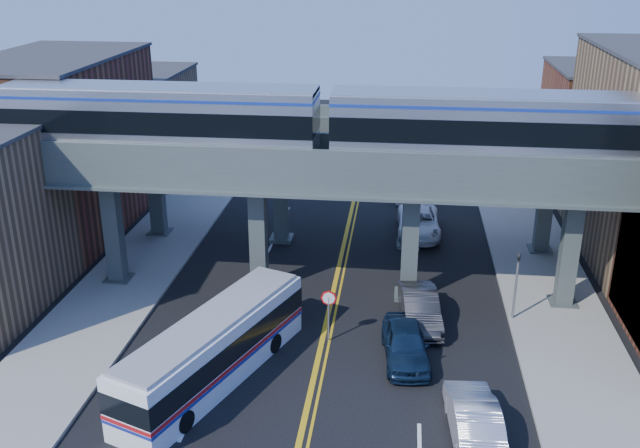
{
  "coord_description": "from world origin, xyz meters",
  "views": [
    {
      "loc": [
        3.38,
        -26.31,
        17.38
      ],
      "look_at": [
        -0.47,
        6.05,
        4.71
      ],
      "focal_mm": 40.0,
      "sensor_mm": 36.0,
      "label": 1
    }
  ],
  "objects_px": {
    "stop_sign": "(329,307)",
    "car_lane_c": "(419,222)",
    "car_parked_curb": "(474,417)",
    "car_lane_b": "(420,308)",
    "transit_bus": "(214,349)",
    "transit_train": "(498,127)",
    "car_lane_d": "(411,187)",
    "traffic_signal": "(517,279)",
    "car_lane_a": "(406,343)"
  },
  "relations": [
    {
      "from": "traffic_signal",
      "to": "car_lane_b",
      "type": "relative_size",
      "value": 0.83
    },
    {
      "from": "transit_bus",
      "to": "car_lane_b",
      "type": "distance_m",
      "value": 10.65
    },
    {
      "from": "car_parked_curb",
      "to": "car_lane_b",
      "type": "bearing_deg",
      "value": -82.03
    },
    {
      "from": "transit_train",
      "to": "stop_sign",
      "type": "relative_size",
      "value": 18.82
    },
    {
      "from": "stop_sign",
      "to": "car_lane_a",
      "type": "relative_size",
      "value": 0.54
    },
    {
      "from": "car_lane_d",
      "to": "car_lane_b",
      "type": "bearing_deg",
      "value": -87.15
    },
    {
      "from": "traffic_signal",
      "to": "car_parked_curb",
      "type": "bearing_deg",
      "value": -106.09
    },
    {
      "from": "transit_train",
      "to": "car_lane_b",
      "type": "distance_m",
      "value": 9.58
    },
    {
      "from": "car_lane_d",
      "to": "car_lane_a",
      "type": "bearing_deg",
      "value": -89.07
    },
    {
      "from": "stop_sign",
      "to": "car_lane_d",
      "type": "height_order",
      "value": "stop_sign"
    },
    {
      "from": "transit_bus",
      "to": "car_lane_d",
      "type": "bearing_deg",
      "value": 2.79
    },
    {
      "from": "stop_sign",
      "to": "car_lane_c",
      "type": "bearing_deg",
      "value": 72.91
    },
    {
      "from": "car_lane_a",
      "to": "car_lane_d",
      "type": "relative_size",
      "value": 0.9
    },
    {
      "from": "car_lane_a",
      "to": "traffic_signal",
      "type": "bearing_deg",
      "value": 32.18
    },
    {
      "from": "transit_train",
      "to": "car_parked_curb",
      "type": "distance_m",
      "value": 14.28
    },
    {
      "from": "transit_train",
      "to": "car_lane_b",
      "type": "bearing_deg",
      "value": -139.62
    },
    {
      "from": "stop_sign",
      "to": "car_lane_a",
      "type": "bearing_deg",
      "value": -19.05
    },
    {
      "from": "car_lane_b",
      "to": "car_parked_curb",
      "type": "relative_size",
      "value": 1.0
    },
    {
      "from": "transit_train",
      "to": "car_lane_d",
      "type": "distance_m",
      "value": 18.86
    },
    {
      "from": "transit_bus",
      "to": "car_lane_c",
      "type": "xyz_separation_m",
      "value": [
        8.85,
        17.88,
        -0.65
      ]
    },
    {
      "from": "stop_sign",
      "to": "car_lane_d",
      "type": "distance_m",
      "value": 21.74
    },
    {
      "from": "transit_train",
      "to": "car_lane_d",
      "type": "height_order",
      "value": "transit_train"
    },
    {
      "from": "car_lane_a",
      "to": "car_parked_curb",
      "type": "height_order",
      "value": "car_lane_a"
    },
    {
      "from": "car_lane_b",
      "to": "car_parked_curb",
      "type": "height_order",
      "value": "car_lane_b"
    },
    {
      "from": "transit_bus",
      "to": "car_lane_b",
      "type": "height_order",
      "value": "transit_bus"
    },
    {
      "from": "transit_train",
      "to": "car_lane_a",
      "type": "xyz_separation_m",
      "value": [
        -3.99,
        -6.24,
        -8.54
      ]
    },
    {
      "from": "car_lane_a",
      "to": "transit_train",
      "type": "bearing_deg",
      "value": 50.88
    },
    {
      "from": "car_parked_curb",
      "to": "car_lane_c",
      "type": "bearing_deg",
      "value": -89.43
    },
    {
      "from": "transit_train",
      "to": "traffic_signal",
      "type": "distance_m",
      "value": 7.45
    },
    {
      "from": "stop_sign",
      "to": "car_lane_b",
      "type": "bearing_deg",
      "value": 27.04
    },
    {
      "from": "transit_bus",
      "to": "car_parked_curb",
      "type": "bearing_deg",
      "value": -82.38
    },
    {
      "from": "traffic_signal",
      "to": "car_lane_d",
      "type": "height_order",
      "value": "traffic_signal"
    },
    {
      "from": "stop_sign",
      "to": "car_lane_d",
      "type": "relative_size",
      "value": 0.49
    },
    {
      "from": "stop_sign",
      "to": "traffic_signal",
      "type": "distance_m",
      "value": 9.41
    },
    {
      "from": "transit_bus",
      "to": "car_parked_curb",
      "type": "relative_size",
      "value": 2.24
    },
    {
      "from": "car_lane_a",
      "to": "car_parked_curb",
      "type": "xyz_separation_m",
      "value": [
        2.59,
        -5.12,
        -0.01
      ]
    },
    {
      "from": "transit_train",
      "to": "car_lane_c",
      "type": "relative_size",
      "value": 8.65
    },
    {
      "from": "car_lane_b",
      "to": "car_lane_c",
      "type": "height_order",
      "value": "car_lane_b"
    },
    {
      "from": "stop_sign",
      "to": "transit_bus",
      "type": "relative_size",
      "value": 0.24
    },
    {
      "from": "car_lane_c",
      "to": "car_parked_curb",
      "type": "distance_m",
      "value": 20.56
    },
    {
      "from": "traffic_signal",
      "to": "car_lane_b",
      "type": "distance_m",
      "value": 4.91
    },
    {
      "from": "car_parked_curb",
      "to": "car_lane_d",
      "type": "bearing_deg",
      "value": -89.84
    },
    {
      "from": "stop_sign",
      "to": "transit_bus",
      "type": "bearing_deg",
      "value": -140.2
    },
    {
      "from": "transit_bus",
      "to": "car_lane_c",
      "type": "height_order",
      "value": "transit_bus"
    },
    {
      "from": "transit_bus",
      "to": "car_lane_a",
      "type": "xyz_separation_m",
      "value": [
        8.12,
        2.52,
        -0.63
      ]
    },
    {
      "from": "transit_bus",
      "to": "car_parked_curb",
      "type": "distance_m",
      "value": 11.04
    },
    {
      "from": "stop_sign",
      "to": "car_lane_c",
      "type": "relative_size",
      "value": 0.46
    },
    {
      "from": "stop_sign",
      "to": "car_lane_a",
      "type": "height_order",
      "value": "stop_sign"
    },
    {
      "from": "traffic_signal",
      "to": "transit_bus",
      "type": "height_order",
      "value": "traffic_signal"
    },
    {
      "from": "traffic_signal",
      "to": "car_lane_c",
      "type": "xyz_separation_m",
      "value": [
        -4.56,
        11.11,
        -1.5
      ]
    }
  ]
}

